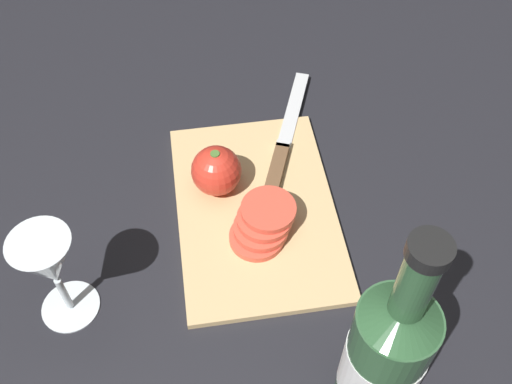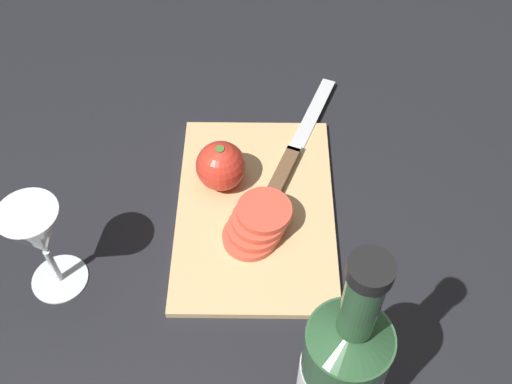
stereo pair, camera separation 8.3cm
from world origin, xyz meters
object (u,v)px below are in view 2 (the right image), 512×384
object	(u,v)px
wine_glass	(38,236)
tomato_slice_stack_near	(257,224)
wine_bottle	(340,375)
knife	(290,159)
whole_tomato	(221,166)

from	to	relation	value
wine_glass	tomato_slice_stack_near	distance (m)	0.28
wine_bottle	knife	size ratio (longest dim) A/B	1.23
wine_bottle	knife	distance (m)	0.39
wine_bottle	wine_glass	distance (m)	0.38
wine_glass	tomato_slice_stack_near	size ratio (longest dim) A/B	1.54
wine_bottle	wine_glass	size ratio (longest dim) A/B	2.18
whole_tomato	knife	world-z (taller)	whole_tomato
wine_glass	whole_tomato	world-z (taller)	wine_glass
wine_bottle	knife	world-z (taller)	wine_bottle
wine_bottle	knife	bearing A→B (deg)	5.55
tomato_slice_stack_near	knife	bearing A→B (deg)	-20.49
wine_bottle	tomato_slice_stack_near	distance (m)	0.27
wine_glass	knife	size ratio (longest dim) A/B	0.56
wine_bottle	tomato_slice_stack_near	bearing A→B (deg)	19.12
tomato_slice_stack_near	wine_bottle	bearing A→B (deg)	-160.88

